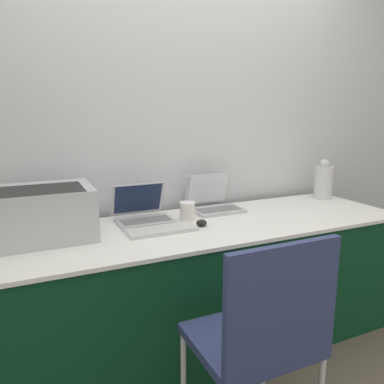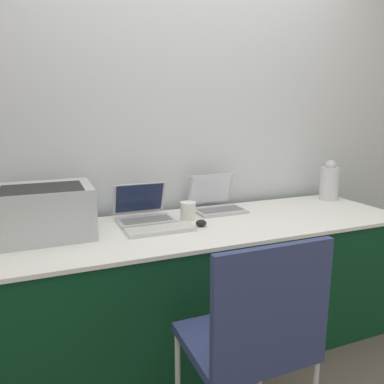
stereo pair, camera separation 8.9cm
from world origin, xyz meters
name	(u,v)px [view 2 (the right image)]	position (x,y,z in m)	size (l,w,h in m)	color
ground_plane	(238,377)	(0.00, 0.00, 0.00)	(14.00, 14.00, 0.00)	brown
wall_back	(182,119)	(0.00, 0.81, 1.30)	(8.00, 0.05, 2.60)	silver
table	(210,283)	(0.00, 0.36, 0.37)	(2.30, 0.73, 0.73)	#0C381E
printer	(44,210)	(-0.87, 0.47, 0.87)	(0.47, 0.38, 0.25)	#B2B7BC
laptop_left	(144,212)	(-0.33, 0.56, 0.78)	(0.31, 0.28, 0.21)	#B7B7BC
laptop_right	(216,202)	(0.15, 0.61, 0.78)	(0.31, 0.29, 0.22)	#B7B7BC
external_keyboard	(161,230)	(-0.31, 0.32, 0.74)	(0.36, 0.14, 0.02)	silver
coffee_cup	(188,211)	(-0.10, 0.46, 0.78)	(0.09, 0.09, 0.11)	white
mouse	(201,223)	(-0.08, 0.32, 0.75)	(0.06, 0.05, 0.04)	black
metal_pitcher	(329,182)	(1.03, 0.57, 0.86)	(0.13, 0.13, 0.28)	silver
chair	(254,332)	(-0.16, -0.39, 0.53)	(0.46, 0.41, 0.91)	navy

